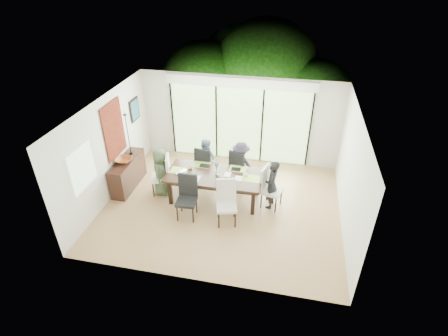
% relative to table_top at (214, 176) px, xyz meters
% --- Properties ---
extents(floor, '(6.00, 5.00, 0.01)m').
position_rel_table_top_xyz_m(floor, '(0.25, -0.24, -0.75)').
color(floor, brown).
rests_on(floor, ground).
extents(ceiling, '(6.00, 5.00, 0.01)m').
position_rel_table_top_xyz_m(ceiling, '(0.25, -0.24, 1.96)').
color(ceiling, white).
rests_on(ceiling, wall_back).
extents(wall_back, '(6.00, 0.02, 2.70)m').
position_rel_table_top_xyz_m(wall_back, '(0.25, 2.27, 0.61)').
color(wall_back, beige).
rests_on(wall_back, floor).
extents(wall_front, '(6.00, 0.02, 2.70)m').
position_rel_table_top_xyz_m(wall_front, '(0.25, -2.75, 0.61)').
color(wall_front, silver).
rests_on(wall_front, floor).
extents(wall_left, '(0.02, 5.00, 2.70)m').
position_rel_table_top_xyz_m(wall_left, '(-2.76, -0.24, 0.61)').
color(wall_left, white).
rests_on(wall_left, floor).
extents(wall_right, '(0.02, 5.00, 2.70)m').
position_rel_table_top_xyz_m(wall_right, '(3.26, -0.24, 0.61)').
color(wall_right, silver).
rests_on(wall_right, floor).
extents(glass_doors, '(4.20, 0.02, 2.30)m').
position_rel_table_top_xyz_m(glass_doors, '(0.25, 2.23, 0.46)').
color(glass_doors, '#598C3F').
rests_on(glass_doors, wall_back).
extents(blinds_header, '(4.40, 0.06, 0.28)m').
position_rel_table_top_xyz_m(blinds_header, '(0.25, 2.22, 1.76)').
color(blinds_header, white).
rests_on(blinds_header, wall_back).
extents(mullion_a, '(0.05, 0.04, 2.30)m').
position_rel_table_top_xyz_m(mullion_a, '(-1.85, 2.22, 0.46)').
color(mullion_a, black).
rests_on(mullion_a, wall_back).
extents(mullion_b, '(0.05, 0.04, 2.30)m').
position_rel_table_top_xyz_m(mullion_b, '(-0.45, 2.22, 0.46)').
color(mullion_b, black).
rests_on(mullion_b, wall_back).
extents(mullion_c, '(0.05, 0.04, 2.30)m').
position_rel_table_top_xyz_m(mullion_c, '(0.95, 2.22, 0.46)').
color(mullion_c, black).
rests_on(mullion_c, wall_back).
extents(mullion_d, '(0.05, 0.04, 2.30)m').
position_rel_table_top_xyz_m(mullion_d, '(2.35, 2.22, 0.46)').
color(mullion_d, black).
rests_on(mullion_d, wall_back).
extents(side_window, '(0.02, 0.90, 1.00)m').
position_rel_table_top_xyz_m(side_window, '(-2.72, -1.44, 0.76)').
color(side_window, '#8CAD7F').
rests_on(side_window, wall_left).
extents(deck, '(6.00, 1.80, 0.10)m').
position_rel_table_top_xyz_m(deck, '(0.25, 3.16, -0.79)').
color(deck, brown).
rests_on(deck, ground).
extents(rail_top, '(6.00, 0.08, 0.06)m').
position_rel_table_top_xyz_m(rail_top, '(0.25, 3.96, -0.19)').
color(rail_top, brown).
rests_on(rail_top, deck).
extents(foliage_left, '(3.20, 3.20, 3.20)m').
position_rel_table_top_xyz_m(foliage_left, '(-1.55, 4.96, 0.70)').
color(foliage_left, '#14380F').
rests_on(foliage_left, ground).
extents(foliage_mid, '(4.00, 4.00, 4.00)m').
position_rel_table_top_xyz_m(foliage_mid, '(0.65, 5.56, 1.06)').
color(foliage_mid, '#14380F').
rests_on(foliage_mid, ground).
extents(foliage_right, '(2.80, 2.80, 2.80)m').
position_rel_table_top_xyz_m(foliage_right, '(2.45, 4.76, 0.52)').
color(foliage_right, '#14380F').
rests_on(foliage_right, ground).
extents(foliage_far, '(3.60, 3.60, 3.60)m').
position_rel_table_top_xyz_m(foliage_far, '(-0.35, 6.26, 0.88)').
color(foliage_far, '#14380F').
rests_on(foliage_far, ground).
extents(table_top, '(2.48, 1.14, 0.06)m').
position_rel_table_top_xyz_m(table_top, '(0.00, 0.00, 0.00)').
color(table_top, black).
rests_on(table_top, floor).
extents(table_apron, '(2.27, 0.93, 0.10)m').
position_rel_table_top_xyz_m(table_apron, '(0.00, -0.00, -0.09)').
color(table_apron, black).
rests_on(table_apron, floor).
extents(table_leg_fl, '(0.09, 0.09, 0.71)m').
position_rel_table_top_xyz_m(table_leg_fl, '(-1.08, -0.43, -0.39)').
color(table_leg_fl, black).
rests_on(table_leg_fl, floor).
extents(table_leg_fr, '(0.09, 0.09, 0.71)m').
position_rel_table_top_xyz_m(table_leg_fr, '(1.08, -0.43, -0.39)').
color(table_leg_fr, black).
rests_on(table_leg_fr, floor).
extents(table_leg_bl, '(0.09, 0.09, 0.71)m').
position_rel_table_top_xyz_m(table_leg_bl, '(-1.08, 0.43, -0.39)').
color(table_leg_bl, black).
rests_on(table_leg_bl, floor).
extents(table_leg_br, '(0.09, 0.09, 0.71)m').
position_rel_table_top_xyz_m(table_leg_br, '(1.08, 0.43, -0.39)').
color(table_leg_br, black).
rests_on(table_leg_br, floor).
extents(chair_left_end, '(0.59, 0.59, 1.14)m').
position_rel_table_top_xyz_m(chair_left_end, '(-1.50, 0.00, -0.18)').
color(chair_left_end, silver).
rests_on(chair_left_end, floor).
extents(chair_right_end, '(0.59, 0.59, 1.14)m').
position_rel_table_top_xyz_m(chair_right_end, '(1.50, -0.00, -0.18)').
color(chair_right_end, silver).
rests_on(chair_right_end, floor).
extents(chair_far_left, '(0.54, 0.54, 1.14)m').
position_rel_table_top_xyz_m(chair_far_left, '(-0.45, 0.85, -0.18)').
color(chair_far_left, black).
rests_on(chair_far_left, floor).
extents(chair_far_right, '(0.62, 0.62, 1.14)m').
position_rel_table_top_xyz_m(chair_far_right, '(0.55, 0.85, -0.18)').
color(chair_far_right, black).
rests_on(chair_far_right, floor).
extents(chair_near_left, '(0.50, 0.50, 1.14)m').
position_rel_table_top_xyz_m(chair_near_left, '(-0.50, -0.87, -0.18)').
color(chair_near_left, black).
rests_on(chair_near_left, floor).
extents(chair_near_right, '(0.58, 0.58, 1.14)m').
position_rel_table_top_xyz_m(chair_near_right, '(0.50, -0.87, -0.18)').
color(chair_near_right, silver).
rests_on(chair_near_right, floor).
extents(person_left_end, '(0.42, 0.64, 1.33)m').
position_rel_table_top_xyz_m(person_left_end, '(-1.48, -0.00, -0.08)').
color(person_left_end, '#405136').
rests_on(person_left_end, floor).
extents(person_right_end, '(0.48, 0.68, 1.33)m').
position_rel_table_top_xyz_m(person_right_end, '(1.48, -0.00, -0.08)').
color(person_right_end, black).
rests_on(person_right_end, floor).
extents(person_far_left, '(0.67, 0.47, 1.33)m').
position_rel_table_top_xyz_m(person_far_left, '(-0.45, 0.83, -0.08)').
color(person_far_left, slate).
rests_on(person_far_left, floor).
extents(person_far_right, '(0.68, 0.49, 1.33)m').
position_rel_table_top_xyz_m(person_far_right, '(0.55, 0.83, -0.08)').
color(person_far_right, '#272031').
rests_on(person_far_right, floor).
extents(placemat_left, '(0.45, 0.33, 0.01)m').
position_rel_table_top_xyz_m(placemat_left, '(-0.95, -0.00, 0.03)').
color(placemat_left, '#97C145').
rests_on(placemat_left, table_top).
extents(placemat_right, '(0.45, 0.33, 0.01)m').
position_rel_table_top_xyz_m(placemat_right, '(0.95, -0.00, 0.03)').
color(placemat_right, '#90B942').
rests_on(placemat_right, table_top).
extents(placemat_far_l, '(0.45, 0.33, 0.01)m').
position_rel_table_top_xyz_m(placemat_far_l, '(-0.45, 0.40, 0.03)').
color(placemat_far_l, olive).
rests_on(placemat_far_l, table_top).
extents(placemat_far_r, '(0.45, 0.33, 0.01)m').
position_rel_table_top_xyz_m(placemat_far_r, '(0.55, 0.40, 0.03)').
color(placemat_far_r, '#A7C446').
rests_on(placemat_far_r, table_top).
extents(placemat_paper, '(0.45, 0.33, 0.01)m').
position_rel_table_top_xyz_m(placemat_paper, '(-0.55, -0.30, 0.03)').
color(placemat_paper, white).
rests_on(placemat_paper, table_top).
extents(tablet_far_l, '(0.27, 0.19, 0.01)m').
position_rel_table_top_xyz_m(tablet_far_l, '(-0.35, 0.35, 0.04)').
color(tablet_far_l, black).
rests_on(tablet_far_l, table_top).
extents(tablet_far_r, '(0.25, 0.18, 0.01)m').
position_rel_table_top_xyz_m(tablet_far_r, '(0.50, 0.35, 0.04)').
color(tablet_far_r, black).
rests_on(tablet_far_r, table_top).
extents(papers, '(0.31, 0.23, 0.00)m').
position_rel_table_top_xyz_m(papers, '(0.70, -0.05, 0.03)').
color(papers, white).
rests_on(papers, table_top).
extents(platter_base, '(0.27, 0.27, 0.02)m').
position_rel_table_top_xyz_m(platter_base, '(-0.55, -0.30, 0.05)').
color(platter_base, white).
rests_on(platter_base, table_top).
extents(platter_snacks, '(0.21, 0.21, 0.01)m').
position_rel_table_top_xyz_m(platter_snacks, '(-0.55, -0.30, 0.07)').
color(platter_snacks, '#C86417').
rests_on(platter_snacks, table_top).
extents(vase, '(0.08, 0.08, 0.12)m').
position_rel_table_top_xyz_m(vase, '(0.05, 0.05, 0.09)').
color(vase, silver).
rests_on(vase, table_top).
extents(hyacinth_stems, '(0.04, 0.04, 0.17)m').
position_rel_table_top_xyz_m(hyacinth_stems, '(0.05, 0.05, 0.22)').
color(hyacinth_stems, '#337226').
rests_on(hyacinth_stems, table_top).
extents(hyacinth_blooms, '(0.11, 0.11, 0.11)m').
position_rel_table_top_xyz_m(hyacinth_blooms, '(0.05, 0.05, 0.32)').
color(hyacinth_blooms, '#5A4BBC').
rests_on(hyacinth_blooms, table_top).
extents(laptop, '(0.39, 0.40, 0.03)m').
position_rel_table_top_xyz_m(laptop, '(-0.85, -0.10, 0.04)').
color(laptop, silver).
rests_on(laptop, table_top).
extents(cup_a, '(0.18, 0.18, 0.10)m').
position_rel_table_top_xyz_m(cup_a, '(-0.70, 0.15, 0.08)').
color(cup_a, white).
rests_on(cup_a, table_top).
extents(cup_b, '(0.13, 0.13, 0.10)m').
position_rel_table_top_xyz_m(cup_b, '(0.15, -0.10, 0.08)').
color(cup_b, white).
rests_on(cup_b, table_top).
extents(cup_c, '(0.17, 0.17, 0.10)m').
position_rel_table_top_xyz_m(cup_c, '(0.80, 0.10, 0.08)').
color(cup_c, white).
rests_on(cup_c, table_top).
extents(book, '(0.18, 0.24, 0.02)m').
position_rel_table_top_xyz_m(book, '(0.25, 0.05, 0.04)').
color(book, white).
rests_on(book, table_top).
extents(sideboard, '(0.42, 1.49, 0.84)m').
position_rel_table_top_xyz_m(sideboard, '(-2.51, 0.12, -0.32)').
color(sideboard, black).
rests_on(sideboard, floor).
extents(bowl, '(0.44, 0.44, 0.11)m').
position_rel_table_top_xyz_m(bowl, '(-2.51, 0.02, 0.15)').
color(bowl, brown).
rests_on(bowl, sideboard).
extents(candlestick_base, '(0.09, 0.09, 0.04)m').
position_rel_table_top_xyz_m(candlestick_base, '(-2.51, 0.47, 0.11)').
color(candlestick_base, black).
rests_on(candlestick_base, sideboard).
extents(candlestick_shaft, '(0.02, 0.02, 1.16)m').
position_rel_table_top_xyz_m(candlestick_shaft, '(-2.51, 0.47, 0.70)').
color(candlestick_shaft, black).
rests_on(candlestick_shaft, sideboard).
extents(candlestick_pan, '(0.09, 0.09, 0.03)m').
position_rel_table_top_xyz_m(candlestick_pan, '(-2.51, 0.47, 1.28)').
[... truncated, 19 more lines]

